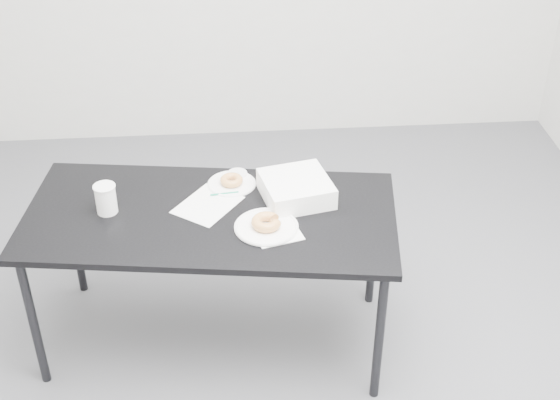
{
  "coord_description": "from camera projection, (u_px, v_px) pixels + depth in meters",
  "views": [
    {
      "loc": [
        -0.1,
        -2.49,
        2.49
      ],
      "look_at": [
        0.1,
        0.02,
        0.79
      ],
      "focal_mm": 50.0,
      "sensor_mm": 36.0,
      "label": 1
    }
  ],
  "objects": [
    {
      "name": "floor",
      "position": [
        258.0,
        350.0,
        3.46
      ],
      "size": [
        4.0,
        4.0,
        0.0
      ],
      "primitive_type": "plane",
      "color": "#48494D",
      "rests_on": "ground"
    },
    {
      "name": "table",
      "position": [
        210.0,
        224.0,
        3.17
      ],
      "size": [
        1.58,
        0.9,
        0.68
      ],
      "rotation": [
        0.0,
        0.0,
        -0.14
      ],
      "color": "black",
      "rests_on": "floor"
    },
    {
      "name": "scorecard",
      "position": [
        208.0,
        205.0,
        3.2
      ],
      "size": [
        0.31,
        0.32,
        0.0
      ],
      "primitive_type": "cube",
      "rotation": [
        0.0,
        0.0,
        -0.63
      ],
      "color": "white",
      "rests_on": "table"
    },
    {
      "name": "logo_patch",
      "position": [
        230.0,
        193.0,
        3.27
      ],
      "size": [
        0.06,
        0.06,
        0.0
      ],
      "primitive_type": "cube",
      "rotation": [
        0.0,
        0.0,
        -0.63
      ],
      "color": "green",
      "rests_on": "scorecard"
    },
    {
      "name": "pen",
      "position": [
        224.0,
        193.0,
        3.26
      ],
      "size": [
        0.12,
        0.02,
        0.01
      ],
      "primitive_type": "cylinder",
      "rotation": [
        0.0,
        1.57,
        0.12
      ],
      "color": "#0B7F58",
      "rests_on": "scorecard"
    },
    {
      "name": "napkin",
      "position": [
        276.0,
        231.0,
        3.04
      ],
      "size": [
        0.22,
        0.22,
        0.0
      ],
      "primitive_type": "cube",
      "rotation": [
        0.0,
        0.0,
        0.27
      ],
      "color": "white",
      "rests_on": "table"
    },
    {
      "name": "plate_near",
      "position": [
        266.0,
        227.0,
        3.06
      ],
      "size": [
        0.25,
        0.25,
        0.01
      ],
      "primitive_type": "cylinder",
      "color": "white",
      "rests_on": "napkin"
    },
    {
      "name": "donut_near",
      "position": [
        266.0,
        222.0,
        3.05
      ],
      "size": [
        0.13,
        0.13,
        0.04
      ],
      "primitive_type": "torus",
      "rotation": [
        0.0,
        0.0,
        0.13
      ],
      "color": "#C87F3F",
      "rests_on": "plate_near"
    },
    {
      "name": "plate_far",
      "position": [
        232.0,
        184.0,
        3.32
      ],
      "size": [
        0.21,
        0.21,
        0.01
      ],
      "primitive_type": "cylinder",
      "color": "white",
      "rests_on": "table"
    },
    {
      "name": "donut_far",
      "position": [
        232.0,
        180.0,
        3.31
      ],
      "size": [
        0.12,
        0.12,
        0.03
      ],
      "primitive_type": "torus",
      "rotation": [
        0.0,
        0.0,
        0.29
      ],
      "color": "#C87F3F",
      "rests_on": "plate_far"
    },
    {
      "name": "coffee_cup",
      "position": [
        106.0,
        199.0,
        3.12
      ],
      "size": [
        0.08,
        0.08,
        0.13
      ],
      "primitive_type": "cylinder",
      "color": "white",
      "rests_on": "table"
    },
    {
      "name": "cup_lid",
      "position": [
        237.0,
        174.0,
        3.39
      ],
      "size": [
        0.09,
        0.09,
        0.01
      ],
      "primitive_type": "cylinder",
      "color": "silver",
      "rests_on": "table"
    },
    {
      "name": "bakery_box",
      "position": [
        296.0,
        189.0,
        3.22
      ],
      "size": [
        0.32,
        0.32,
        0.09
      ],
      "primitive_type": "cube",
      "rotation": [
        0.0,
        0.0,
        0.22
      ],
      "color": "white",
      "rests_on": "table"
    }
  ]
}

